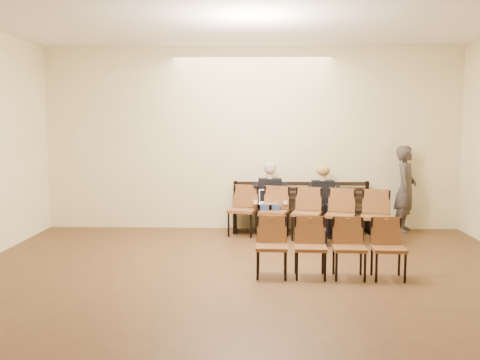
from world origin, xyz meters
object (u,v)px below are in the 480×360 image
at_px(laptop, 269,204).
at_px(passerby, 406,182).
at_px(bench, 302,220).
at_px(chair_row_back, 330,248).
at_px(water_bottle, 330,205).
at_px(seated_man, 270,199).
at_px(seated_woman, 323,202).
at_px(bag, 315,237).
at_px(chair_row_front, 306,214).

bearing_deg(laptop, passerby, 12.07).
height_order(bench, chair_row_back, chair_row_back).
distance_m(laptop, water_bottle, 1.11).
bearing_deg(seated_man, seated_woman, 0.00).
distance_m(seated_woman, passerby, 1.62).
height_order(seated_woman, bag, seated_woman).
distance_m(water_bottle, passerby, 1.59).
bearing_deg(bag, laptop, 133.76).
height_order(seated_man, seated_woman, seated_man).
bearing_deg(water_bottle, chair_row_front, -147.35).
bearing_deg(chair_row_back, laptop, 107.60).
bearing_deg(seated_woman, bench, 162.87).
height_order(seated_woman, laptop, seated_woman).
bearing_deg(chair_row_front, seated_man, 155.54).
relative_size(laptop, chair_row_back, 0.18).
relative_size(bench, seated_woman, 2.21).
relative_size(bag, passerby, 0.20).
height_order(bench, bag, bench).
relative_size(laptop, water_bottle, 1.50).
relative_size(seated_man, seated_woman, 1.10).
relative_size(seated_woman, chair_row_front, 0.41).
bearing_deg(seated_man, bench, 11.24).
bearing_deg(seated_woman, bag, -104.88).
bearing_deg(chair_row_front, bag, -63.29).
distance_m(passerby, chair_row_front, 2.13).
height_order(passerby, chair_row_back, passerby).
relative_size(seated_man, passerby, 0.69).
bearing_deg(chair_row_front, passerby, 36.77).
bearing_deg(bench, chair_row_back, -87.86).
relative_size(seated_woman, passerby, 0.63).
bearing_deg(bench, laptop, -151.39).
bearing_deg(passerby, seated_woman, 121.28).
xyz_separation_m(seated_woman, chair_row_front, (-0.36, -0.53, -0.13)).
bearing_deg(seated_man, water_bottle, -12.41).
bearing_deg(chair_row_front, chair_row_back, -72.36).
relative_size(passerby, chair_row_front, 0.66).
bearing_deg(chair_row_front, bench, 107.96).
bearing_deg(bench, passerby, 2.92).
relative_size(bench, chair_row_back, 1.32).
distance_m(bench, water_bottle, 0.69).
xyz_separation_m(laptop, chair_row_front, (0.66, -0.31, -0.12)).
bearing_deg(seated_man, laptop, -96.58).
bearing_deg(laptop, seated_man, 85.77).
relative_size(bench, water_bottle, 10.85).
bearing_deg(seated_woman, laptop, -167.63).
height_order(laptop, chair_row_front, chair_row_front).
xyz_separation_m(water_bottle, chair_row_back, (-0.37, -2.63, -0.17)).
bearing_deg(laptop, chair_row_back, -71.98).
relative_size(laptop, bag, 0.93).
distance_m(water_bottle, chair_row_front, 0.55).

